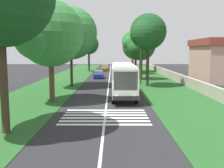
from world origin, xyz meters
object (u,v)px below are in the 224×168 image
(trailing_car_1, at_px, (119,71))
(trailing_car_2, at_px, (118,69))
(trailing_car_0, at_px, (99,75))
(roadside_tree_right_1, at_px, (140,47))
(roadside_building, at_px, (222,60))
(roadside_tree_right_2, at_px, (132,42))
(roadside_tree_left_0, at_px, (69,35))
(coach_bus, at_px, (123,78))
(roadside_tree_right_0, at_px, (135,47))
(roadside_tree_right_3, at_px, (147,33))
(utility_pole, at_px, (141,56))
(trailing_car_3, at_px, (105,67))
(roadside_tree_left_3, at_px, (49,35))
(roadside_tree_left_2, at_px, (88,45))

(trailing_car_1, distance_m, trailing_car_2, 6.29)
(trailing_car_2, bearing_deg, trailing_car_0, 165.92)
(roadside_tree_right_1, bearing_deg, roadside_building, -100.79)
(trailing_car_2, distance_m, roadside_tree_right_2, 10.24)
(trailing_car_2, bearing_deg, roadside_tree_left_0, 164.96)
(coach_bus, relative_size, roadside_tree_right_0, 1.16)
(roadside_tree_right_3, bearing_deg, utility_pole, 9.34)
(trailing_car_3, height_order, roadside_tree_left_3, roadside_tree_left_3)
(roadside_tree_left_3, bearing_deg, roadside_tree_right_0, -17.38)
(trailing_car_3, distance_m, roadside_tree_left_0, 36.51)
(coach_bus, height_order, roadside_tree_right_3, roadside_tree_right_3)
(roadside_tree_right_1, relative_size, roadside_tree_right_3, 0.82)
(coach_bus, xyz_separation_m, roadside_tree_left_0, (8.34, 7.37, 5.31))
(trailing_car_2, relative_size, utility_pole, 0.51)
(trailing_car_1, bearing_deg, trailing_car_2, 1.18)
(coach_bus, height_order, roadside_tree_left_0, roadside_tree_left_0)
(coach_bus, xyz_separation_m, roadside_tree_right_1, (18.05, -3.85, 3.80))
(roadside_tree_right_1, height_order, roadside_tree_right_3, roadside_tree_right_3)
(coach_bus, bearing_deg, trailing_car_1, -0.44)
(roadside_tree_left_2, bearing_deg, coach_bus, -168.81)
(roadside_tree_right_3, bearing_deg, trailing_car_0, 33.19)
(roadside_tree_right_2, relative_size, utility_pole, 1.15)
(trailing_car_0, bearing_deg, roadside_tree_left_2, 11.73)
(roadside_tree_left_2, relative_size, roadside_tree_right_2, 0.97)
(trailing_car_2, xyz_separation_m, roadside_tree_right_2, (-7.34, -3.05, 6.45))
(coach_bus, bearing_deg, trailing_car_0, 10.74)
(roadside_tree_left_2, distance_m, roadside_tree_right_0, 11.84)
(trailing_car_0, xyz_separation_m, roadside_tree_left_0, (-12.02, 3.51, 6.79))
(trailing_car_2, distance_m, roadside_building, 27.35)
(trailing_car_1, relative_size, roadside_tree_right_0, 0.45)
(coach_bus, relative_size, roadside_tree_left_0, 0.98)
(roadside_tree_left_0, distance_m, roadside_tree_left_3, 11.31)
(roadside_tree_left_0, distance_m, roadside_tree_right_1, 14.91)
(roadside_tree_left_0, relative_size, roadside_tree_right_0, 1.19)
(trailing_car_3, distance_m, utility_pole, 33.17)
(trailing_car_1, relative_size, roadside_building, 0.37)
(coach_bus, distance_m, roadside_building, 23.49)
(coach_bus, xyz_separation_m, trailing_car_0, (20.36, 3.86, -1.48))
(coach_bus, relative_size, utility_pole, 1.33)
(trailing_car_2, bearing_deg, roadside_tree_right_1, -168.32)
(roadside_tree_right_0, relative_size, utility_pole, 1.15)
(trailing_car_1, height_order, trailing_car_3, same)
(roadside_building, bearing_deg, roadside_tree_right_1, 79.21)
(roadside_tree_right_1, bearing_deg, roadside_tree_left_2, 30.54)
(trailing_car_2, distance_m, roadside_tree_right_0, 7.07)
(trailing_car_3, distance_m, roadside_tree_right_2, 17.70)
(roadside_tree_left_3, bearing_deg, roadside_tree_right_3, -44.06)
(roadside_tree_right_1, bearing_deg, roadside_tree_left_0, 130.86)
(trailing_car_2, height_order, roadside_tree_left_0, roadside_tree_left_0)
(roadside_tree_left_2, height_order, roadside_tree_right_1, roadside_tree_left_2)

